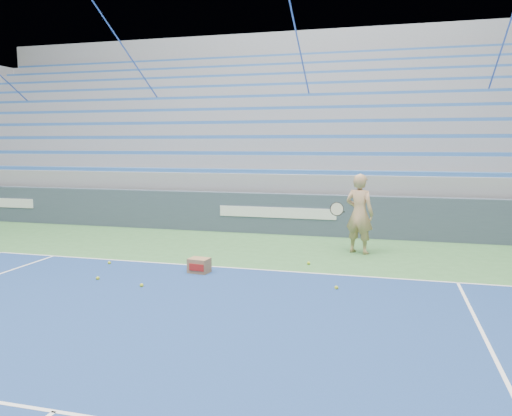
{
  "coord_description": "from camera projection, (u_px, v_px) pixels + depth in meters",
  "views": [
    {
      "loc": [
        2.87,
        2.75,
        2.43
      ],
      "look_at": [
        0.31,
        12.38,
        1.15
      ],
      "focal_mm": 35.0,
      "sensor_mm": 36.0,
      "label": 1
    }
  ],
  "objects": [
    {
      "name": "ball_box",
      "position": [
        199.0,
        266.0,
        9.44
      ],
      "size": [
        0.41,
        0.34,
        0.29
      ],
      "color": "#8F6845",
      "rests_on": "ground"
    },
    {
      "name": "tennis_ball_3",
      "position": [
        309.0,
        263.0,
        10.11
      ],
      "size": [
        0.07,
        0.07,
        0.07
      ],
      "primitive_type": "sphere",
      "color": "#BECF2A",
      "rests_on": "ground"
    },
    {
      "name": "tennis_ball_1",
      "position": [
        98.0,
        278.0,
        8.96
      ],
      "size": [
        0.07,
        0.07,
        0.07
      ],
      "primitive_type": "sphere",
      "color": "#BECF2A",
      "rests_on": "ground"
    },
    {
      "name": "tennis_ball_5",
      "position": [
        191.0,
        268.0,
        9.72
      ],
      "size": [
        0.07,
        0.07,
        0.07
      ],
      "primitive_type": "sphere",
      "color": "#BECF2A",
      "rests_on": "ground"
    },
    {
      "name": "tennis_player",
      "position": [
        359.0,
        214.0,
        11.08
      ],
      "size": [
        0.99,
        0.94,
        1.78
      ],
      "color": "tan",
      "rests_on": "ground"
    },
    {
      "name": "tennis_ball_2",
      "position": [
        109.0,
        263.0,
        10.13
      ],
      "size": [
        0.07,
        0.07,
        0.07
      ],
      "primitive_type": "sphere",
      "color": "#BECF2A",
      "rests_on": "ground"
    },
    {
      "name": "tennis_ball_4",
      "position": [
        142.0,
        285.0,
        8.51
      ],
      "size": [
        0.07,
        0.07,
        0.07
      ],
      "primitive_type": "sphere",
      "color": "#BECF2A",
      "rests_on": "ground"
    },
    {
      "name": "tennis_ball_0",
      "position": [
        336.0,
        288.0,
        8.38
      ],
      "size": [
        0.07,
        0.07,
        0.07
      ],
      "primitive_type": "sphere",
      "color": "#BECF2A",
      "rests_on": "ground"
    },
    {
      "name": "sponsor_barrier",
      "position": [
        278.0,
        214.0,
        13.56
      ],
      "size": [
        30.0,
        0.32,
        1.1
      ],
      "color": "#384556",
      "rests_on": "ground"
    },
    {
      "name": "bleachers",
      "position": [
        311.0,
        146.0,
        18.81
      ],
      "size": [
        31.0,
        9.15,
        7.3
      ],
      "color": "gray",
      "rests_on": "ground"
    }
  ]
}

